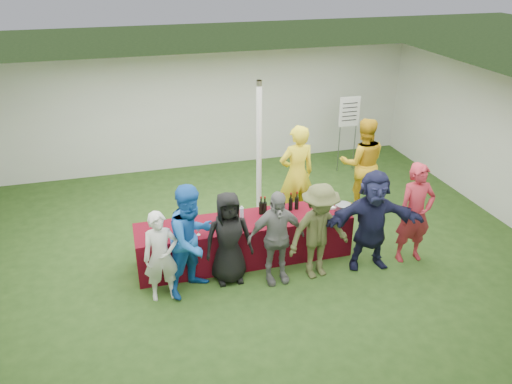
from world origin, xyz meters
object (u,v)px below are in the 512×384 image
object	(u,v)px
customer_6	(415,213)
customer_5	(372,220)
serving_table	(245,240)
dump_bucket	(343,209)
wine_list_sign	(349,117)
customer_3	(276,238)
customer_2	(229,238)
customer_4	(319,232)
staff_back	(362,163)
staff_pourer	(297,174)
customer_0	(161,257)
customer_1	(192,240)

from	to	relation	value
customer_6	customer_5	bearing A→B (deg)	-178.50
serving_table	dump_bucket	world-z (taller)	dump_bucket
dump_bucket	wine_list_sign	bearing A→B (deg)	63.95
customer_3	customer_5	xyz separation A→B (m)	(1.62, -0.02, 0.08)
customer_2	customer_4	bearing A→B (deg)	-10.04
serving_table	staff_back	bearing A→B (deg)	25.20
staff_back	customer_4	bearing A→B (deg)	65.04
dump_bucket	customer_4	size ratio (longest dim) A/B	0.16
wine_list_sign	customer_3	size ratio (longest dim) A/B	1.14
staff_back	customer_6	xyz separation A→B (m)	(-0.06, -2.05, -0.06)
staff_pourer	serving_table	bearing A→B (deg)	35.95
staff_pourer	customer_4	size ratio (longest dim) A/B	1.19
dump_bucket	customer_0	distance (m)	3.15
serving_table	customer_6	xyz separation A→B (m)	(2.72, -0.75, 0.50)
dump_bucket	customer_5	world-z (taller)	customer_5
customer_0	customer_4	size ratio (longest dim) A/B	0.89
dump_bucket	customer_3	world-z (taller)	customer_3
customer_2	customer_3	world-z (taller)	customer_3
customer_5	staff_back	bearing A→B (deg)	77.05
wine_list_sign	customer_3	bearing A→B (deg)	-127.97
customer_4	wine_list_sign	bearing A→B (deg)	51.05
staff_pourer	customer_3	xyz separation A→B (m)	(-0.99, -1.83, -0.18)
wine_list_sign	customer_6	size ratio (longest dim) A/B	1.03
customer_6	staff_back	bearing A→B (deg)	90.05
wine_list_sign	customer_4	xyz separation A→B (m)	(-2.28, -3.85, -0.50)
dump_bucket	customer_4	distance (m)	0.86
customer_1	customer_2	distance (m)	0.60
wine_list_sign	customer_6	distance (m)	3.89
dump_bucket	customer_2	bearing A→B (deg)	-172.14
customer_2	customer_4	xyz separation A→B (m)	(1.39, -0.27, 0.04)
customer_3	customer_6	world-z (taller)	customer_6
wine_list_sign	customer_2	world-z (taller)	wine_list_sign
staff_back	customer_0	xyz separation A→B (m)	(-4.22, -1.98, -0.21)
customer_6	wine_list_sign	bearing A→B (deg)	83.23
serving_table	customer_2	size ratio (longest dim) A/B	2.34
customer_0	customer_5	distance (m)	3.38
customer_0	dump_bucket	bearing A→B (deg)	5.95
dump_bucket	staff_back	size ratio (longest dim) A/B	0.14
staff_pourer	customer_4	bearing A→B (deg)	76.66
dump_bucket	customer_3	distance (m)	1.44
customer_3	customer_6	distance (m)	2.40
customer_2	serving_table	bearing A→B (deg)	53.65
customer_3	customer_1	bearing A→B (deg)	173.45
customer_5	customer_6	distance (m)	0.78
customer_0	staff_pourer	bearing A→B (deg)	30.56
staff_back	customer_3	bearing A→B (deg)	54.96
customer_5	customer_6	size ratio (longest dim) A/B	0.98
customer_3	customer_6	size ratio (longest dim) A/B	0.90
wine_list_sign	customer_5	distance (m)	4.08
customer_4	customer_5	bearing A→B (deg)	-6.72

